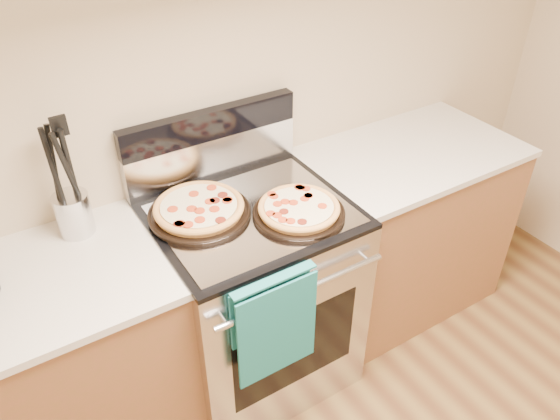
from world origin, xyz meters
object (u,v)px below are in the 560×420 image
range_body (253,298)px  pepperoni_pizza_front (299,210)px  pepperoni_pizza_back (199,209)px  utensil_crock (74,214)px

range_body → pepperoni_pizza_front: (0.14, -0.13, 0.50)m
range_body → pepperoni_pizza_front: pepperoni_pizza_front is taller
pepperoni_pizza_back → utensil_crock: (-0.42, 0.16, 0.04)m
pepperoni_pizza_front → utensil_crock: bearing=153.7°
pepperoni_pizza_front → utensil_crock: (-0.74, 0.36, 0.04)m
pepperoni_pizza_front → utensil_crock: size_ratio=2.17×
range_body → pepperoni_pizza_front: 0.54m
pepperoni_pizza_back → pepperoni_pizza_front: 0.38m
pepperoni_pizza_back → pepperoni_pizza_front: size_ratio=1.10×
pepperoni_pizza_back → utensil_crock: size_ratio=2.39×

